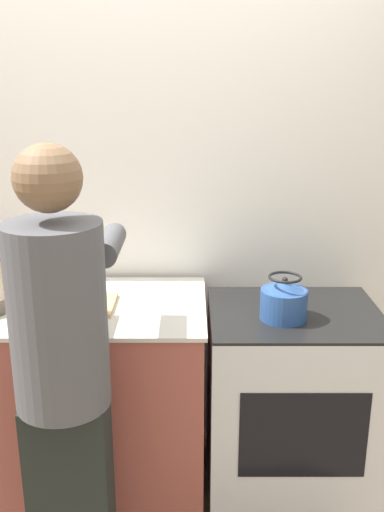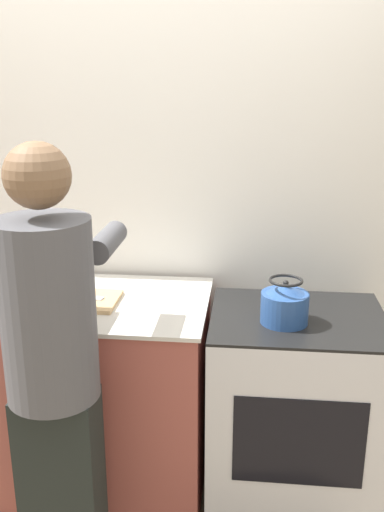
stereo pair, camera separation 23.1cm
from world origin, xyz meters
name	(u,v)px [view 2 (the right image)]	position (x,y,z in m)	size (l,w,h in m)	color
wall_back	(155,200)	(0.00, 0.73, 1.30)	(8.00, 0.05, 2.60)	white
counter	(63,390)	(-0.39, 0.33, 0.46)	(1.36, 0.69, 0.92)	#9E4C42
oven	(293,408)	(0.68, 0.31, 0.45)	(0.74, 0.61, 0.90)	silver
person	(53,359)	(-0.22, -0.21, 0.91)	(0.37, 0.61, 1.68)	black
cutting_board	(79,300)	(-0.27, 0.30, 0.93)	(0.34, 0.26, 0.02)	tan
knife	(76,295)	(-0.29, 0.33, 0.95)	(0.25, 0.09, 0.01)	silver
kettle	(285,304)	(0.62, 0.24, 0.98)	(0.20, 0.20, 0.19)	#284C8C
canister_jar	(16,264)	(-0.66, 0.56, 1.00)	(0.14, 0.14, 0.16)	tan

